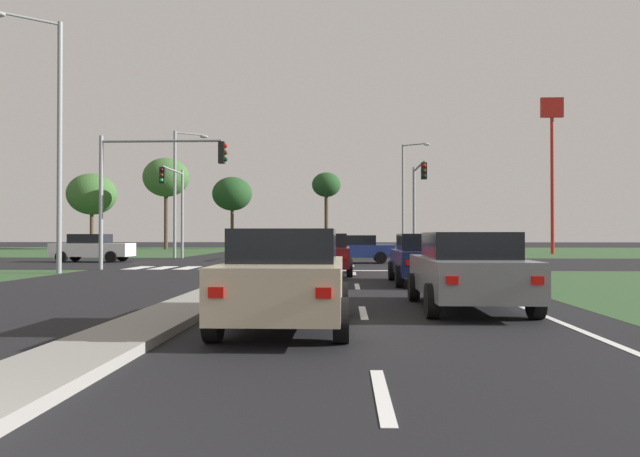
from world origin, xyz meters
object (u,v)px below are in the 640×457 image
(treeline_third, at_px, (232,194))
(traffic_signal_far_left, at_px, (175,196))
(car_navy_sixth, at_px, (424,258))
(traffic_signal_far_right, at_px, (417,193))
(car_grey_fourth, at_px, (468,270))
(street_lamp_third, at_px, (178,186))
(car_maroon_third, at_px, (327,254))
(car_white_fifth, at_px, (92,248))
(street_lamp_fourth, at_px, (405,192))
(car_beige_second, at_px, (287,277))
(fastfood_pole_sign, at_px, (552,141))
(treeline_second, at_px, (166,178))
(traffic_signal_near_left, at_px, (147,176))
(treeline_near, at_px, (92,194))
(car_blue_near, at_px, (355,249))
(street_lamp_second, at_px, (54,132))
(treeline_fourth, at_px, (326,186))

(treeline_third, bearing_deg, traffic_signal_far_left, -85.58)
(car_navy_sixth, relative_size, traffic_signal_far_right, 0.73)
(car_grey_fourth, relative_size, street_lamp_third, 0.54)
(car_maroon_third, distance_m, car_white_fifth, 17.22)
(street_lamp_fourth, bearing_deg, car_beige_second, -98.20)
(fastfood_pole_sign, bearing_deg, car_white_fifth, -152.97)
(traffic_signal_far_left, bearing_deg, treeline_second, 107.95)
(traffic_signal_far_right, relative_size, fastfood_pole_sign, 0.47)
(street_lamp_fourth, distance_m, fastfood_pole_sign, 12.55)
(traffic_signal_near_left, xyz_separation_m, treeline_near, (-20.27, 41.49, 2.09))
(car_blue_near, relative_size, car_navy_sixth, 1.00)
(street_lamp_second, height_order, treeline_near, street_lamp_second)
(car_navy_sixth, bearing_deg, car_grey_fourth, -89.55)
(car_grey_fourth, relative_size, street_lamp_fourth, 0.48)
(car_blue_near, bearing_deg, treeline_near, 40.29)
(treeline_near, relative_size, treeline_second, 0.86)
(street_lamp_third, distance_m, treeline_second, 26.39)
(car_blue_near, bearing_deg, car_beige_second, 176.33)
(car_maroon_third, bearing_deg, treeline_second, 114.27)
(treeline_second, height_order, treeline_third, treeline_second)
(car_blue_near, relative_size, treeline_second, 0.44)
(street_lamp_fourth, relative_size, treeline_third, 1.13)
(street_lamp_third, distance_m, fastfood_pole_sign, 29.79)
(treeline_near, bearing_deg, traffic_signal_far_right, -42.09)
(car_blue_near, distance_m, car_maroon_third, 9.92)
(street_lamp_third, bearing_deg, street_lamp_second, -91.17)
(traffic_signal_far_right, distance_m, treeline_near, 45.08)
(street_lamp_second, relative_size, street_lamp_fourth, 1.06)
(car_beige_second, height_order, car_white_fifth, car_beige_second)
(traffic_signal_far_right, bearing_deg, car_white_fifth, -168.35)
(car_grey_fourth, xyz_separation_m, traffic_signal_far_left, (-13.24, 25.23, 3.20))
(car_white_fifth, bearing_deg, traffic_signal_near_left, 37.08)
(car_grey_fourth, xyz_separation_m, street_lamp_fourth, (2.73, 40.26, 4.49))
(car_grey_fourth, distance_m, fastfood_pole_sign, 40.44)
(car_maroon_third, height_order, car_grey_fourth, car_maroon_third)
(car_grey_fourth, distance_m, car_white_fifth, 26.98)
(traffic_signal_far_left, bearing_deg, car_maroon_third, -55.65)
(car_blue_near, xyz_separation_m, treeline_second, (-19.99, 31.75, 6.99))
(street_lamp_third, xyz_separation_m, fastfood_pole_sign, (27.84, 9.67, 4.37))
(treeline_near, bearing_deg, car_beige_second, -64.11)
(car_white_fifth, height_order, treeline_near, treeline_near)
(traffic_signal_near_left, height_order, street_lamp_third, street_lamp_third)
(street_lamp_fourth, xyz_separation_m, treeline_near, (-34.18, 14.91, 0.90))
(street_lamp_second, bearing_deg, street_lamp_fourth, 60.38)
(street_lamp_third, height_order, treeline_fourth, treeline_fourth)
(treeline_near, relative_size, treeline_third, 1.03)
(car_maroon_third, height_order, car_navy_sixth, car_maroon_third)
(car_maroon_third, bearing_deg, car_white_fifth, 142.16)
(traffic_signal_far_left, distance_m, treeline_near, 35.11)
(car_white_fifth, xyz_separation_m, traffic_signal_far_left, (3.56, 4.12, 3.19))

